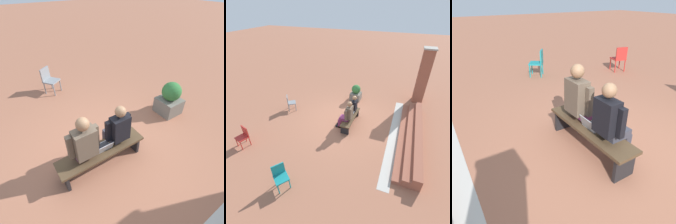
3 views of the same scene
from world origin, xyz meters
The scene contains 8 objects.
ground_plane centered at (0.00, 0.00, 0.00)m, with size 60.00×60.00×0.00m, color #9E6047.
concrete_strip centered at (0.30, 2.39, 0.00)m, with size 6.03×0.40×0.01m, color #B7B2A8.
bench centered at (0.30, 0.31, 0.35)m, with size 1.80×0.44×0.45m.
person_student centered at (-0.10, 0.25, 0.72)m, with size 0.54×0.68×1.34m.
person_adult centered at (0.64, 0.24, 0.75)m, with size 0.59×0.74×1.42m.
laptop centered at (0.26, 0.33, 0.50)m, with size 0.32×0.29×0.21m.
plastic_chair_far_left centered at (3.26, -3.28, 0.48)m, with size 0.52×0.52×0.84m.
plastic_chair_by_pillar centered at (4.27, -0.70, 0.48)m, with size 0.59×0.59×0.84m.
Camera 3 is at (-2.05, 2.29, 2.35)m, focal length 35.00 mm.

